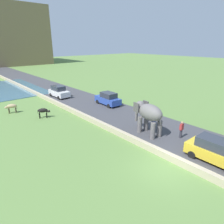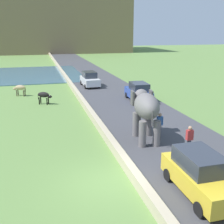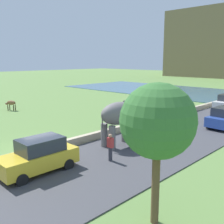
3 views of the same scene
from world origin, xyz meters
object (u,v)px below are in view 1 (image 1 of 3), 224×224
at_px(car_white, 59,92).
at_px(car_yellow, 215,151).
at_px(cow_black, 43,111).
at_px(person_trailing, 181,129).
at_px(person_beside_elephant, 154,122).
at_px(elephant, 148,114).
at_px(cow_tan, 11,107).
at_px(car_blue, 108,99).

xyz_separation_m(car_white, car_yellow, (0.00, -23.97, 0.00)).
bearing_deg(cow_black, person_trailing, -61.39).
xyz_separation_m(person_beside_elephant, car_white, (-1.05, 17.69, 0.03)).
xyz_separation_m(elephant, car_white, (-0.03, 17.80, -1.14)).
distance_m(person_trailing, cow_black, 15.03).
relative_size(elephant, person_trailing, 2.18).
relative_size(person_beside_elephant, person_trailing, 1.00).
bearing_deg(car_white, elephant, -89.90).
relative_size(person_beside_elephant, cow_tan, 1.16).
bearing_deg(cow_tan, cow_black, -61.30).
bearing_deg(car_white, car_yellow, -90.00).
xyz_separation_m(cow_black, cow_tan, (-2.27, 4.14, 0.00)).
height_order(person_beside_elephant, cow_black, person_beside_elephant).
bearing_deg(car_blue, elephant, -108.14).
bearing_deg(car_yellow, car_blue, 78.66).
height_order(car_white, cow_tan, car_white).
distance_m(car_white, cow_black, 9.12).
height_order(car_blue, cow_black, car_blue).
relative_size(car_yellow, car_blue, 0.98).
distance_m(person_beside_elephant, car_yellow, 6.36).
relative_size(elephant, person_beside_elephant, 2.18).
height_order(person_trailing, cow_black, person_trailing).
xyz_separation_m(elephant, car_blue, (3.12, 9.51, -1.14)).
distance_m(person_beside_elephant, car_white, 17.73).
bearing_deg(cow_black, elephant, -61.95).
height_order(person_trailing, car_yellow, car_yellow).
height_order(person_beside_elephant, cow_tan, person_beside_elephant).
height_order(elephant, person_beside_elephant, elephant).
bearing_deg(cow_black, car_white, 51.96).
height_order(person_beside_elephant, car_yellow, car_yellow).
distance_m(car_yellow, cow_black, 17.70).
bearing_deg(car_yellow, cow_tan, 110.67).
relative_size(car_white, cow_black, 2.93).
height_order(person_trailing, car_white, car_white).
xyz_separation_m(elephant, cow_tan, (-7.92, 14.76, -1.20)).
distance_m(elephant, person_trailing, 3.23).
distance_m(car_yellow, cow_tan, 22.37).
xyz_separation_m(elephant, person_beside_elephant, (1.02, 0.10, -1.16)).
height_order(car_yellow, cow_tan, car_yellow).
bearing_deg(elephant, person_beside_elephant, 5.83).
distance_m(person_beside_elephant, cow_tan, 17.17).
bearing_deg(cow_tan, elephant, -61.77).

